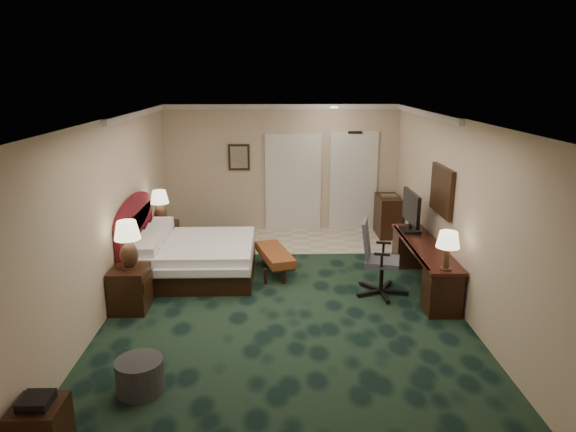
{
  "coord_description": "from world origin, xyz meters",
  "views": [
    {
      "loc": [
        -0.13,
        -7.12,
        3.29
      ],
      "look_at": [
        0.06,
        0.6,
        1.16
      ],
      "focal_mm": 32.0,
      "sensor_mm": 36.0,
      "label": 1
    }
  ],
  "objects_px": {
    "ottoman": "(140,375)",
    "bed": "(197,259)",
    "minibar": "(388,216)",
    "nightstand_near": "(130,289)",
    "desk": "(423,266)",
    "lamp_near": "(128,245)",
    "lamp_far": "(160,207)",
    "desk_chair": "(382,258)",
    "side_table": "(40,428)",
    "bed_bench": "(275,261)",
    "tv": "(411,212)",
    "nightstand_far": "(164,239)"
  },
  "relations": [
    {
      "from": "lamp_near",
      "to": "desk_chair",
      "type": "height_order",
      "value": "lamp_near"
    },
    {
      "from": "desk",
      "to": "minibar",
      "type": "distance_m",
      "value": 2.71
    },
    {
      "from": "tv",
      "to": "minibar",
      "type": "distance_m",
      "value": 2.07
    },
    {
      "from": "lamp_far",
      "to": "desk",
      "type": "bearing_deg",
      "value": -19.07
    },
    {
      "from": "nightstand_near",
      "to": "minibar",
      "type": "relative_size",
      "value": 0.74
    },
    {
      "from": "bed_bench",
      "to": "desk_chair",
      "type": "relative_size",
      "value": 1.01
    },
    {
      "from": "side_table",
      "to": "bed",
      "type": "bearing_deg",
      "value": 79.27
    },
    {
      "from": "bed",
      "to": "nightstand_near",
      "type": "xyz_separation_m",
      "value": [
        -0.77,
        -1.29,
        0.02
      ]
    },
    {
      "from": "desk",
      "to": "tv",
      "type": "distance_m",
      "value": 1.01
    },
    {
      "from": "ottoman",
      "to": "side_table",
      "type": "distance_m",
      "value": 1.11
    },
    {
      "from": "lamp_far",
      "to": "side_table",
      "type": "bearing_deg",
      "value": -89.99
    },
    {
      "from": "ottoman",
      "to": "minibar",
      "type": "height_order",
      "value": "minibar"
    },
    {
      "from": "nightstand_near",
      "to": "desk",
      "type": "relative_size",
      "value": 0.26
    },
    {
      "from": "bed",
      "to": "minibar",
      "type": "bearing_deg",
      "value": 30.39
    },
    {
      "from": "nightstand_far",
      "to": "nightstand_near",
      "type": "bearing_deg",
      "value": -89.96
    },
    {
      "from": "nightstand_near",
      "to": "desk",
      "type": "xyz_separation_m",
      "value": [
        4.45,
        0.73,
        0.03
      ]
    },
    {
      "from": "minibar",
      "to": "desk",
      "type": "bearing_deg",
      "value": -90.13
    },
    {
      "from": "nightstand_far",
      "to": "bed_bench",
      "type": "bearing_deg",
      "value": -24.29
    },
    {
      "from": "minibar",
      "to": "nightstand_far",
      "type": "bearing_deg",
      "value": -165.88
    },
    {
      "from": "ottoman",
      "to": "desk",
      "type": "height_order",
      "value": "desk"
    },
    {
      "from": "bed",
      "to": "desk_chair",
      "type": "bearing_deg",
      "value": -15.5
    },
    {
      "from": "side_table",
      "to": "bed_bench",
      "type": "bearing_deg",
      "value": 63.91
    },
    {
      "from": "side_table",
      "to": "desk",
      "type": "bearing_deg",
      "value": 39.16
    },
    {
      "from": "side_table",
      "to": "tv",
      "type": "xyz_separation_m",
      "value": [
        4.42,
        4.38,
        0.8
      ]
    },
    {
      "from": "tv",
      "to": "nightstand_far",
      "type": "bearing_deg",
      "value": 168.2
    },
    {
      "from": "nightstand_near",
      "to": "desk",
      "type": "height_order",
      "value": "desk"
    },
    {
      "from": "bed_bench",
      "to": "desk_chair",
      "type": "distance_m",
      "value": 1.92
    },
    {
      "from": "nightstand_near",
      "to": "bed_bench",
      "type": "distance_m",
      "value": 2.5
    },
    {
      "from": "desk",
      "to": "minibar",
      "type": "xyz_separation_m",
      "value": [
        0.01,
        2.71,
        0.08
      ]
    },
    {
      "from": "lamp_near",
      "to": "bed_bench",
      "type": "bearing_deg",
      "value": 33.54
    },
    {
      "from": "lamp_far",
      "to": "bed_bench",
      "type": "bearing_deg",
      "value": -23.07
    },
    {
      "from": "bed",
      "to": "nightstand_near",
      "type": "height_order",
      "value": "nightstand_near"
    },
    {
      "from": "lamp_near",
      "to": "bed_bench",
      "type": "distance_m",
      "value": 2.59
    },
    {
      "from": "ottoman",
      "to": "bed",
      "type": "bearing_deg",
      "value": 87.63
    },
    {
      "from": "lamp_near",
      "to": "minibar",
      "type": "height_order",
      "value": "lamp_near"
    },
    {
      "from": "bed",
      "to": "lamp_far",
      "type": "height_order",
      "value": "lamp_far"
    },
    {
      "from": "ottoman",
      "to": "side_table",
      "type": "relative_size",
      "value": 1.08
    },
    {
      "from": "lamp_far",
      "to": "desk",
      "type": "height_order",
      "value": "lamp_far"
    },
    {
      "from": "desk",
      "to": "bed_bench",
      "type": "bearing_deg",
      "value": 164.65
    },
    {
      "from": "desk_chair",
      "to": "side_table",
      "type": "bearing_deg",
      "value": -123.83
    },
    {
      "from": "bed_bench",
      "to": "desk",
      "type": "xyz_separation_m",
      "value": [
        2.37,
        -0.65,
        0.15
      ]
    },
    {
      "from": "desk",
      "to": "lamp_near",
      "type": "bearing_deg",
      "value": -170.83
    },
    {
      "from": "ottoman",
      "to": "desk_chair",
      "type": "distance_m",
      "value": 3.98
    },
    {
      "from": "bed",
      "to": "side_table",
      "type": "height_order",
      "value": "bed"
    },
    {
      "from": "nightstand_far",
      "to": "lamp_near",
      "type": "distance_m",
      "value": 2.4
    },
    {
      "from": "ottoman",
      "to": "tv",
      "type": "xyz_separation_m",
      "value": [
        3.76,
        3.48,
        0.86
      ]
    },
    {
      "from": "bed",
      "to": "tv",
      "type": "distance_m",
      "value": 3.71
    },
    {
      "from": "lamp_near",
      "to": "lamp_far",
      "type": "distance_m",
      "value": 2.26
    },
    {
      "from": "bed_bench",
      "to": "minibar",
      "type": "bearing_deg",
      "value": 25.23
    },
    {
      "from": "nightstand_far",
      "to": "bed_bench",
      "type": "height_order",
      "value": "nightstand_far"
    }
  ]
}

